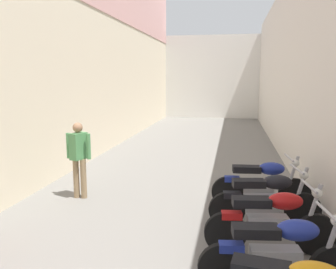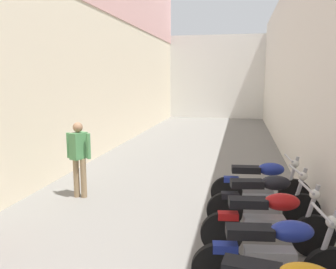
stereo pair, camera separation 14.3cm
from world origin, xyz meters
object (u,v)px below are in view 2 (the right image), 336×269
motorcycle_seventh (261,183)px  motorcycle_fourth (275,254)px  pedestrian_further_down (79,154)px  motorcycle_sixth (264,199)px  motorcycle_fifth (268,221)px

motorcycle_seventh → motorcycle_fourth: bearing=-90.0°
motorcycle_seventh → pedestrian_further_down: pedestrian_further_down is taller
motorcycle_seventh → pedestrian_further_down: (-3.63, -0.09, 0.42)m
motorcycle_sixth → motorcycle_seventh: (0.00, 0.87, 0.00)m
pedestrian_further_down → motorcycle_seventh: bearing=1.5°
motorcycle_fourth → motorcycle_fifth: (0.00, 0.92, 0.00)m
motorcycle_seventh → pedestrian_further_down: 3.65m
motorcycle_fifth → motorcycle_sixth: same height
motorcycle_seventh → motorcycle_fifth: bearing=-90.0°
motorcycle_fourth → motorcycle_fifth: size_ratio=1.00×
motorcycle_fourth → motorcycle_fifth: 0.92m
motorcycle_sixth → pedestrian_further_down: (-3.63, 0.77, 0.42)m
motorcycle_fourth → motorcycle_sixth: bearing=90.0°
motorcycle_sixth → pedestrian_further_down: size_ratio=1.17×
motorcycle_fourth → motorcycle_fifth: same height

